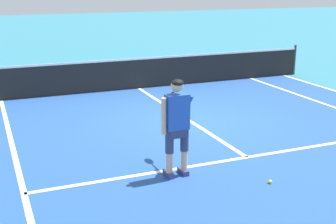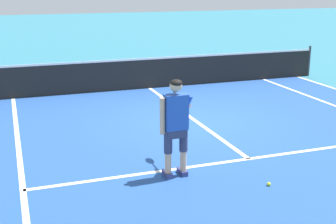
# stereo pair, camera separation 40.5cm
# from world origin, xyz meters

# --- Properties ---
(ground_plane) EXTENTS (80.00, 80.00, 0.00)m
(ground_plane) POSITION_xyz_m (0.00, 0.00, 0.00)
(ground_plane) COLOR teal
(court_inner_surface) EXTENTS (10.98, 10.09, 0.00)m
(court_inner_surface) POSITION_xyz_m (0.00, -1.10, 0.00)
(court_inner_surface) COLOR #234C93
(court_inner_surface) RESTS_ON ground
(line_service) EXTENTS (8.23, 0.10, 0.01)m
(line_service) POSITION_xyz_m (0.00, -2.66, 0.00)
(line_service) COLOR white
(line_service) RESTS_ON ground
(line_centre_service) EXTENTS (0.10, 6.40, 0.01)m
(line_centre_service) POSITION_xyz_m (0.00, 0.54, 0.00)
(line_centre_service) COLOR white
(line_centre_service) RESTS_ON ground
(line_singles_left) EXTENTS (0.10, 9.69, 0.01)m
(line_singles_left) POSITION_xyz_m (-4.12, -1.10, 0.00)
(line_singles_left) COLOR white
(line_singles_left) RESTS_ON ground
(tennis_net) EXTENTS (11.96, 0.08, 1.07)m
(tennis_net) POSITION_xyz_m (0.00, 3.74, 0.50)
(tennis_net) COLOR #333338
(tennis_net) RESTS_ON ground
(tennis_player) EXTENTS (0.63, 1.12, 1.71)m
(tennis_player) POSITION_xyz_m (-1.58, -2.92, 0.99)
(tennis_player) COLOR navy
(tennis_player) RESTS_ON ground
(tennis_ball_near_feet) EXTENTS (0.07, 0.07, 0.07)m
(tennis_ball_near_feet) POSITION_xyz_m (-0.28, -3.82, 0.03)
(tennis_ball_near_feet) COLOR #CCE02D
(tennis_ball_near_feet) RESTS_ON ground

